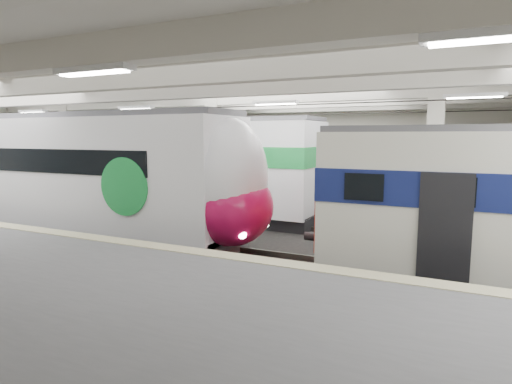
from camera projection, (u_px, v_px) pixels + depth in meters
The scene contains 3 objects.
station_hall at pixel (221, 158), 11.30m from camera, with size 36.00×24.00×5.75m.
modern_emu at pixel (102, 179), 15.51m from camera, with size 14.50×2.99×4.64m.
far_train at pixel (175, 166), 20.76m from camera, with size 14.58×3.43×4.61m.
Camera 1 is at (5.69, -11.57, 3.83)m, focal length 30.00 mm.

